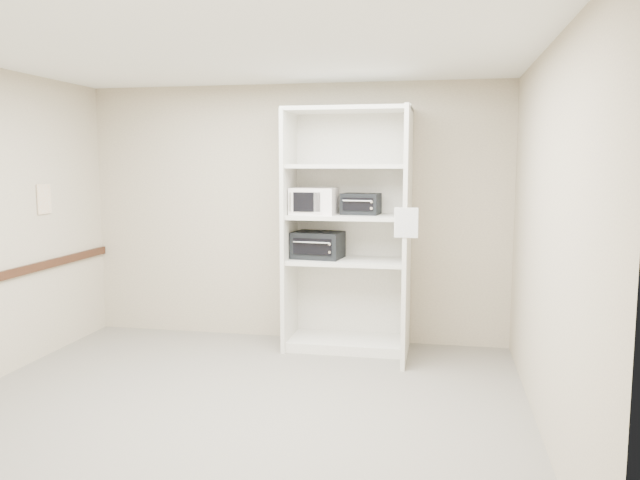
% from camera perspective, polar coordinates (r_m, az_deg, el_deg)
% --- Properties ---
extents(floor, '(4.50, 4.00, 0.01)m').
position_cam_1_polar(floor, '(5.05, -7.72, -14.86)').
color(floor, '#676157').
rests_on(floor, ground).
extents(ceiling, '(4.50, 4.00, 0.01)m').
position_cam_1_polar(ceiling, '(4.76, -8.27, 16.89)').
color(ceiling, white).
extents(wall_back, '(4.50, 0.02, 2.70)m').
position_cam_1_polar(wall_back, '(6.64, -2.37, 2.45)').
color(wall_back, '#BFB395').
rests_on(wall_back, ground).
extents(wall_front, '(4.50, 0.02, 2.70)m').
position_cam_1_polar(wall_front, '(2.92, -20.84, -3.84)').
color(wall_front, '#BFB395').
rests_on(wall_front, ground).
extents(wall_right, '(0.02, 4.00, 2.70)m').
position_cam_1_polar(wall_right, '(4.52, 20.07, -0.11)').
color(wall_right, '#BFB395').
rests_on(wall_right, ground).
extents(shelving_unit, '(1.24, 0.92, 2.42)m').
position_cam_1_polar(shelving_unit, '(6.24, 2.97, 0.14)').
color(shelving_unit, white).
rests_on(shelving_unit, floor).
extents(microwave, '(0.46, 0.36, 0.27)m').
position_cam_1_polar(microwave, '(6.25, -0.57, 3.58)').
color(microwave, white).
rests_on(microwave, shelving_unit).
extents(toaster_oven_upper, '(0.39, 0.31, 0.21)m').
position_cam_1_polar(toaster_oven_upper, '(6.26, 3.77, 3.32)').
color(toaster_oven_upper, black).
rests_on(toaster_oven_upper, shelving_unit).
extents(toaster_oven_lower, '(0.52, 0.42, 0.27)m').
position_cam_1_polar(toaster_oven_lower, '(6.33, -0.18, -0.45)').
color(toaster_oven_lower, black).
rests_on(toaster_oven_lower, shelving_unit).
extents(paper_sign, '(0.21, 0.01, 0.26)m').
position_cam_1_polar(paper_sign, '(5.54, 7.88, 1.58)').
color(paper_sign, white).
rests_on(paper_sign, shelving_unit).
extents(wall_poster, '(0.01, 0.21, 0.29)m').
position_cam_1_polar(wall_poster, '(6.59, -23.91, 3.45)').
color(wall_poster, silver).
rests_on(wall_poster, wall_left).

